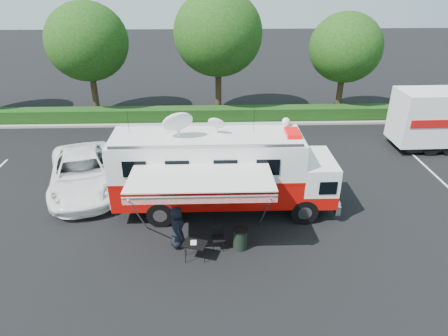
{
  "coord_description": "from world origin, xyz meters",
  "views": [
    {
      "loc": [
        -0.53,
        -15.63,
        10.07
      ],
      "look_at": [
        0.0,
        0.5,
        1.9
      ],
      "focal_mm": 32.0,
      "sensor_mm": 36.0,
      "label": 1
    }
  ],
  "objects_px": {
    "command_truck": "(222,171)",
    "trash_bin": "(240,239)",
    "folding_table": "(195,244)",
    "white_suv": "(85,189)"
  },
  "relations": [
    {
      "from": "white_suv",
      "to": "folding_table",
      "type": "bearing_deg",
      "value": -60.04
    },
    {
      "from": "folding_table",
      "to": "trash_bin",
      "type": "bearing_deg",
      "value": 19.26
    },
    {
      "from": "folding_table",
      "to": "white_suv",
      "type": "bearing_deg",
      "value": 135.71
    },
    {
      "from": "command_truck",
      "to": "white_suv",
      "type": "height_order",
      "value": "command_truck"
    },
    {
      "from": "white_suv",
      "to": "folding_table",
      "type": "relative_size",
      "value": 6.4
    },
    {
      "from": "folding_table",
      "to": "trash_bin",
      "type": "height_order",
      "value": "trash_bin"
    },
    {
      "from": "command_truck",
      "to": "white_suv",
      "type": "xyz_separation_m",
      "value": [
        -6.91,
        2.15,
        -2.02
      ]
    },
    {
      "from": "command_truck",
      "to": "trash_bin",
      "type": "bearing_deg",
      "value": -77.74
    },
    {
      "from": "white_suv",
      "to": "trash_bin",
      "type": "relative_size",
      "value": 7.27
    },
    {
      "from": "white_suv",
      "to": "trash_bin",
      "type": "bearing_deg",
      "value": -49.33
    }
  ]
}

